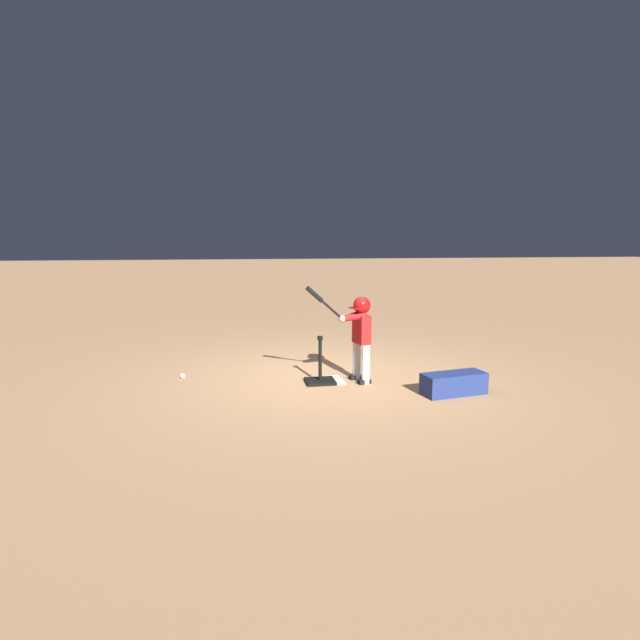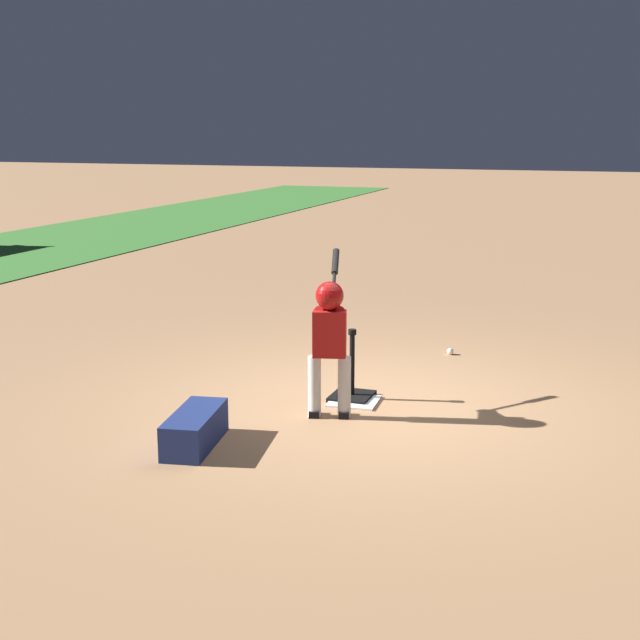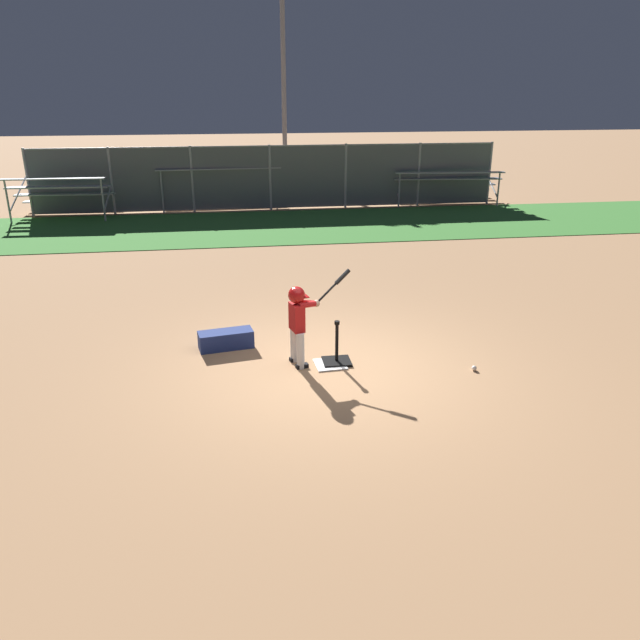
# 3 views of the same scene
# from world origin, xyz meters

# --- Properties ---
(ground_plane) EXTENTS (90.00, 90.00, 0.00)m
(ground_plane) POSITION_xyz_m (0.00, 0.00, 0.00)
(ground_plane) COLOR #AD7F56
(home_plate) EXTENTS (0.47, 0.47, 0.02)m
(home_plate) POSITION_xyz_m (0.02, 0.16, 0.01)
(home_plate) COLOR white
(home_plate) RESTS_ON ground_plane
(batting_tee) EXTENTS (0.41, 0.37, 0.67)m
(batting_tee) POSITION_xyz_m (0.12, 0.22, 0.10)
(batting_tee) COLOR black
(batting_tee) RESTS_ON ground_plane
(batter_child) EXTENTS (0.94, 0.44, 1.38)m
(batter_child) POSITION_xyz_m (-0.43, 0.25, 0.77)
(batter_child) COLOR silver
(batter_child) RESTS_ON ground_plane
(baseball) EXTENTS (0.07, 0.07, 0.07)m
(baseball) POSITION_xyz_m (2.05, -0.33, 0.04)
(baseball) COLOR white
(baseball) RESTS_ON ground_plane
(equipment_bag) EXTENTS (0.88, 0.46, 0.28)m
(equipment_bag) POSITION_xyz_m (-1.50, 1.02, 0.14)
(equipment_bag) COLOR navy
(equipment_bag) RESTS_ON ground_plane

